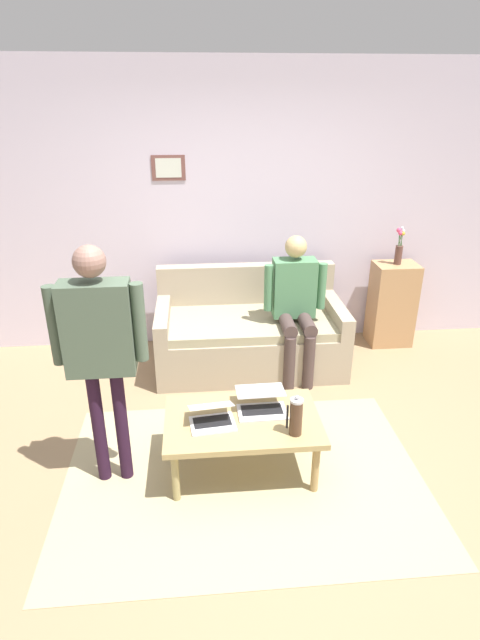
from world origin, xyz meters
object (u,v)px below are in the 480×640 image
laptop_left (212,417)px  laptop_center (261,404)px  person_seated (295,300)px  french_press (296,416)px  coffee_table (242,424)px  flower_vase (399,249)px  couch (249,334)px  person_standing (99,340)px  side_shelf (392,304)px

laptop_left → laptop_center: (-0.34, -0.12, 0.00)m
laptop_left → person_seated: bearing=-121.2°
french_press → coffee_table: bearing=-31.0°
laptop_center → flower_vase: flower_vase is taller
french_press → laptop_left: bearing=-17.6°
laptop_left → flower_vase: 2.70m
laptop_center → flower_vase: (-1.56, -1.72, 0.55)m
couch → french_press: 1.72m
coffee_table → person_standing: 1.09m
french_press → person_seated: (-0.27, -1.47, 0.19)m
couch → laptop_left: 1.59m
laptop_center → french_press: bearing=122.4°
side_shelf → flower_vase: 0.57m
coffee_table → laptop_left: bearing=7.0°
laptop_center → person_standing: (1.00, 0.10, 0.58)m
coffee_table → person_standing: bearing=0.4°
french_press → flower_vase: size_ratio=0.77×
french_press → flower_vase: bearing=-124.6°
couch → flower_vase: size_ratio=4.66×
side_shelf → couch: bearing=11.7°
couch → laptop_left: bearing=74.9°
couch → side_shelf: 1.53m
side_shelf → person_seated: bearing=25.7°
laptop_center → flower_vase: bearing=-132.2°
laptop_center → french_press: french_press is taller
person_seated → side_shelf: bearing=-154.3°
coffee_table → person_standing: size_ratio=0.64×
laptop_left → person_seated: (-0.79, -1.30, 0.28)m
french_press → person_standing: person_standing is taller
person_seated → french_press: bearing=79.5°
laptop_center → person_seated: 1.30m
laptop_left → laptop_center: 0.36m
french_press → person_standing: (1.18, -0.18, 0.50)m
coffee_table → person_seated: bearing=-114.7°
couch → coffee_table: 1.52m
flower_vase → laptop_center: bearing=47.8°
couch → laptop_center: size_ratio=5.10×
couch → coffee_table: size_ratio=1.66×
laptop_left → french_press: bearing=162.4°
coffee_table → person_seated: size_ratio=0.80×
coffee_table → person_standing: person_standing is taller
coffee_table → laptop_center: laptop_center is taller
flower_vase → person_seated: 1.26m
person_standing → flower_vase: bearing=-144.6°
laptop_left → laptop_center: size_ratio=0.95×
person_standing → person_seated: size_ratio=1.26×
laptop_left → flower_vase: size_ratio=0.86×
person_standing → person_seated: person_standing is taller
couch → person_seated: 0.61m
side_shelf → flower_vase: bearing=26.1°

